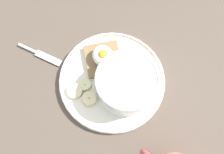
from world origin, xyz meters
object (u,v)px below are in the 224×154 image
object	(u,v)px
oatmeal_bowl	(126,83)
banana_slice_back	(89,99)
banana_slice_left	(75,91)
banana_slice_front	(85,85)
knife	(39,54)
toast_slice	(102,60)
poached_egg	(102,56)

from	to	relation	value
oatmeal_bowl	banana_slice_back	size ratio (longest dim) A/B	2.90
banana_slice_left	banana_slice_front	bearing A→B (deg)	100.44
oatmeal_bowl	banana_slice_left	size ratio (longest dim) A/B	2.73
banana_slice_left	knife	world-z (taller)	banana_slice_left
oatmeal_bowl	banana_slice_back	distance (cm)	9.22
knife	banana_slice_front	bearing A→B (deg)	31.13
oatmeal_bowl	banana_slice_back	bearing A→B (deg)	-94.79
knife	toast_slice	bearing A→B (deg)	59.10
toast_slice	knife	bearing A→B (deg)	-120.90
oatmeal_bowl	knife	xyz separation A→B (cm)	(-16.72, -16.09, -4.13)
banana_slice_back	knife	xyz separation A→B (cm)	(-15.99, -7.35, -1.29)
oatmeal_bowl	banana_slice_back	world-z (taller)	oatmeal_bowl
oatmeal_bowl	toast_slice	xyz separation A→B (cm)	(-8.59, -2.51, -2.86)
toast_slice	poached_egg	bearing A→B (deg)	71.67
oatmeal_bowl	banana_slice_front	world-z (taller)	oatmeal_bowl
banana_slice_front	banana_slice_left	bearing A→B (deg)	-79.56
banana_slice_front	banana_slice_left	xyz separation A→B (cm)	(0.48, -2.60, 0.20)
poached_egg	banana_slice_back	xyz separation A→B (cm)	(7.82, -6.36, -2.12)
banana_slice_front	knife	bearing A→B (deg)	-148.87
banana_slice_front	banana_slice_back	xyz separation A→B (cm)	(3.47, -0.21, 0.12)
oatmeal_bowl	banana_slice_back	xyz separation A→B (cm)	(-0.73, -8.74, -2.84)
banana_slice_front	banana_slice_back	distance (cm)	3.48
toast_slice	knife	xyz separation A→B (cm)	(-8.13, -13.58, -1.27)
knife	banana_slice_left	bearing A→B (deg)	20.90
banana_slice_front	banana_slice_left	world-z (taller)	banana_slice_left
poached_egg	knife	size ratio (longest dim) A/B	0.76
banana_slice_front	banana_slice_left	distance (cm)	2.65
oatmeal_bowl	banana_slice_left	distance (cm)	12.05
banana_slice_front	banana_slice_back	bearing A→B (deg)	-3.46
banana_slice_front	oatmeal_bowl	bearing A→B (deg)	63.78
banana_slice_left	banana_slice_back	distance (cm)	3.83
poached_egg	banana_slice_left	bearing A→B (deg)	-61.10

